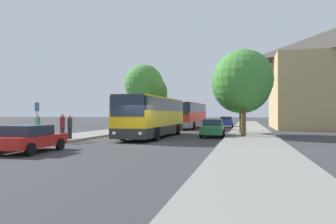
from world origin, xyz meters
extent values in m
plane|color=#38383A|center=(0.00, 0.00, 0.00)|extent=(300.00, 300.00, 0.00)
cube|color=gray|center=(-7.00, 0.00, 0.07)|extent=(4.00, 120.00, 0.15)
cube|color=gray|center=(7.00, 0.00, 0.07)|extent=(4.00, 120.00, 0.15)
cube|color=#2D2D2D|center=(-0.87, 5.84, 0.62)|extent=(2.74, 11.93, 0.70)
cube|color=yellow|center=(-0.87, 5.84, 1.58)|extent=(2.74, 11.93, 1.21)
cube|color=#232D3D|center=(-0.87, 5.84, 2.66)|extent=(2.76, 11.69, 0.95)
cube|color=yellow|center=(-0.87, 5.84, 3.19)|extent=(2.68, 11.69, 0.12)
cube|color=#232D3D|center=(-0.95, -0.14, 2.51)|extent=(2.32, 0.09, 1.45)
sphere|color=#F4EAC1|center=(-1.86, -0.15, 0.66)|extent=(0.24, 0.24, 0.24)
sphere|color=#F4EAC1|center=(-0.05, -0.17, 0.66)|extent=(0.24, 0.24, 0.24)
cylinder|color=black|center=(-2.21, 2.28, 0.50)|extent=(0.31, 1.00, 1.00)
cylinder|color=black|center=(0.37, 2.25, 0.50)|extent=(0.31, 1.00, 1.00)
cylinder|color=black|center=(-2.12, 9.42, 0.50)|extent=(0.31, 1.00, 1.00)
cylinder|color=black|center=(0.46, 9.39, 0.50)|extent=(0.31, 1.00, 1.00)
cube|color=gray|center=(-0.61, 22.32, 0.62)|extent=(2.88, 12.04, 0.70)
cube|color=red|center=(-0.61, 22.32, 1.61)|extent=(2.88, 12.04, 1.26)
cube|color=#232D3D|center=(-0.61, 22.32, 2.71)|extent=(2.89, 11.80, 0.95)
cube|color=red|center=(-0.61, 22.32, 3.25)|extent=(2.82, 11.80, 0.12)
cube|color=#232D3D|center=(-0.82, 16.31, 2.56)|extent=(2.22, 0.14, 1.45)
sphere|color=#F4EAC1|center=(-1.68, 16.32, 0.66)|extent=(0.24, 0.24, 0.24)
sphere|color=#F4EAC1|center=(0.04, 16.26, 0.66)|extent=(0.24, 0.24, 0.24)
cylinder|color=black|center=(-1.97, 18.78, 0.50)|extent=(0.33, 1.01, 1.00)
cylinder|color=black|center=(0.50, 18.69, 0.50)|extent=(0.33, 1.01, 1.00)
cylinder|color=black|center=(-1.72, 25.95, 0.50)|extent=(0.33, 1.01, 1.00)
cylinder|color=black|center=(0.74, 25.87, 0.50)|extent=(0.33, 1.01, 1.00)
cube|color=red|center=(-4.04, -5.79, 0.59)|extent=(1.93, 4.13, 0.55)
cube|color=#232D3D|center=(-4.04, -5.95, 1.12)|extent=(1.67, 2.16, 0.51)
cylinder|color=black|center=(-4.99, -4.53, 0.31)|extent=(0.21, 0.62, 0.62)
cylinder|color=black|center=(-3.13, -4.50, 0.31)|extent=(0.21, 0.62, 0.62)
cylinder|color=black|center=(-3.09, -7.05, 0.31)|extent=(0.21, 0.62, 0.62)
cube|color=#236B38|center=(3.90, 7.12, 0.63)|extent=(1.87, 4.35, 0.65)
cube|color=#232D3D|center=(3.90, 7.29, 1.22)|extent=(1.59, 2.28, 0.54)
cylinder|color=black|center=(4.81, 5.82, 0.31)|extent=(0.22, 0.63, 0.62)
cylinder|color=black|center=(3.09, 5.76, 0.31)|extent=(0.22, 0.63, 0.62)
cylinder|color=black|center=(4.71, 8.48, 0.31)|extent=(0.22, 0.63, 0.62)
cylinder|color=black|center=(3.00, 8.42, 0.31)|extent=(0.22, 0.63, 0.62)
cube|color=#233D9E|center=(3.88, 26.94, 0.68)|extent=(1.89, 4.06, 0.74)
cube|color=#232D3D|center=(3.87, 27.10, 1.29)|extent=(1.62, 2.13, 0.47)
cylinder|color=black|center=(4.80, 25.73, 0.31)|extent=(0.22, 0.63, 0.62)
cylinder|color=black|center=(3.04, 25.67, 0.31)|extent=(0.22, 0.63, 0.62)
cylinder|color=black|center=(4.71, 28.21, 0.31)|extent=(0.22, 0.63, 0.62)
cylinder|color=black|center=(2.96, 28.15, 0.31)|extent=(0.22, 0.63, 0.62)
cylinder|color=gray|center=(-7.44, -0.38, 1.46)|extent=(0.08, 0.08, 2.62)
cube|color=#1E56A3|center=(-7.44, -0.38, 2.42)|extent=(0.03, 0.45, 0.60)
cylinder|color=#23232D|center=(-5.66, 0.85, 0.56)|extent=(0.30, 0.30, 0.82)
cylinder|color=#333338|center=(-5.66, 0.85, 1.31)|extent=(0.36, 0.36, 0.68)
sphere|color=tan|center=(-5.66, 0.85, 1.76)|extent=(0.22, 0.22, 0.22)
cylinder|color=#23232D|center=(-5.72, -0.02, 0.58)|extent=(0.30, 0.30, 0.87)
cylinder|color=maroon|center=(-5.72, -0.02, 1.38)|extent=(0.36, 0.36, 0.72)
sphere|color=tan|center=(-5.72, -0.02, 1.86)|extent=(0.24, 0.24, 0.24)
cylinder|color=#23232D|center=(-8.22, 0.81, 0.56)|extent=(0.30, 0.30, 0.82)
cylinder|color=#236656|center=(-8.22, 0.81, 1.31)|extent=(0.36, 0.36, 0.68)
sphere|color=tan|center=(-8.22, 0.81, 1.76)|extent=(0.22, 0.22, 0.22)
cylinder|color=brown|center=(-6.28, 20.28, 2.03)|extent=(0.40, 0.40, 3.76)
sphere|color=#428938|center=(-6.28, 20.28, 5.79)|extent=(5.03, 5.03, 5.03)
cylinder|color=#47331E|center=(-7.92, 27.36, 1.47)|extent=(0.40, 0.40, 2.64)
sphere|color=#2D7028|center=(-7.92, 27.36, 5.06)|extent=(6.04, 6.04, 6.04)
cylinder|color=#47331E|center=(6.19, 10.74, 1.41)|extent=(0.40, 0.40, 2.52)
sphere|color=#387F33|center=(6.19, 10.74, 4.73)|extent=(5.51, 5.51, 5.51)
cylinder|color=brown|center=(6.39, 7.14, 1.57)|extent=(0.40, 0.40, 2.84)
sphere|color=#428938|center=(6.39, 7.14, 4.79)|extent=(4.82, 4.82, 4.82)
camera|label=1|loc=(6.55, -20.23, 1.96)|focal=35.00mm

